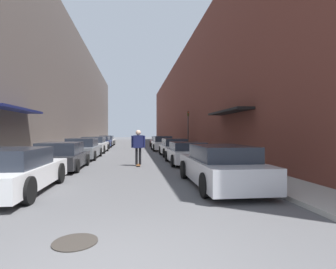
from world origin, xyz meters
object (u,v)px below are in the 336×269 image
parked_car_left_2 (83,149)px  parked_car_right_4 (159,142)px  parked_car_right_3 (162,144)px  parked_car_left_0 (13,171)px  parked_car_left_1 (62,157)px  parked_car_right_1 (187,153)px  traffic_light (188,126)px  parked_car_right_0 (220,166)px  manhole_cover (75,242)px  skateboarder (138,144)px  parked_car_left_3 (94,145)px  parked_car_left_5 (107,141)px  parked_car_right_2 (174,148)px  parked_car_left_4 (101,143)px

parked_car_left_2 → parked_car_right_4: bearing=63.9°
parked_car_right_3 → parked_car_right_4: (0.20, 5.57, -0.04)m
parked_car_left_0 → parked_car_left_1: size_ratio=1.09×
parked_car_right_1 → traffic_light: 10.54m
parked_car_right_0 → manhole_cover: parked_car_right_0 is taller
traffic_light → skateboarder: bearing=-114.4°
parked_car_left_3 → manhole_cover: 19.20m
parked_car_left_3 → parked_car_left_5: (-0.11, 11.55, -0.02)m
parked_car_right_3 → parked_car_right_2: bearing=-87.8°
parked_car_right_2 → skateboarder: skateboarder is taller
parked_car_left_0 → parked_car_right_3: bearing=70.3°
parked_car_left_5 → traffic_light: size_ratio=1.20×
skateboarder → parked_car_left_4: bearing=103.5°
parked_car_right_4 → manhole_cover: parked_car_right_4 is taller
parked_car_right_1 → skateboarder: (-2.69, -0.62, 0.56)m
parked_car_right_2 → manhole_cover: size_ratio=6.28×
parked_car_left_2 → traffic_light: bearing=37.6°
parked_car_left_2 → parked_car_left_4: (-0.18, 11.22, -0.01)m
parked_car_left_4 → parked_car_left_5: (0.00, 5.72, 0.00)m
parked_car_left_4 → skateboarder: skateboarder is taller
skateboarder → manhole_cover: (-1.15, -9.35, -1.14)m
parked_car_left_0 → parked_car_left_3: size_ratio=0.96×
parked_car_left_1 → parked_car_right_2: size_ratio=0.92×
parked_car_right_2 → skateboarder: size_ratio=2.36×
parked_car_left_4 → traffic_light: traffic_light is taller
parked_car_right_3 → traffic_light: 3.00m
parked_car_right_3 → traffic_light: traffic_light is taller
parked_car_left_0 → skateboarder: (3.65, 5.65, 0.53)m
parked_car_left_2 → parked_car_left_5: 16.94m
parked_car_left_0 → parked_car_right_0: parked_car_right_0 is taller
parked_car_left_4 → manhole_cover: 24.99m
parked_car_right_1 → parked_car_right_2: (0.02, 4.95, 0.02)m
parked_car_left_0 → parked_car_left_1: 4.85m
parked_car_left_0 → skateboarder: bearing=57.1°
parked_car_right_0 → traffic_light: bearing=81.8°
parked_car_right_1 → parked_car_left_4: bearing=113.3°
manhole_cover → traffic_light: size_ratio=0.19×
parked_car_left_3 → traffic_light: (8.50, 1.10, 1.68)m
parked_car_left_2 → parked_car_left_3: bearing=90.7°
parked_car_left_0 → parked_car_left_4: 21.15m
parked_car_left_0 → parked_car_right_1: (6.34, 6.27, -0.03)m
parked_car_right_3 → parked_car_right_0: bearing=-89.8°
parked_car_left_0 → parked_car_left_1: parked_car_left_0 is taller
parked_car_right_1 → skateboarder: 2.81m
parked_car_right_3 → traffic_light: bearing=-15.0°
parked_car_left_3 → skateboarder: (3.62, -9.67, 0.49)m
parked_car_left_2 → manhole_cover: bearing=-80.0°
parked_car_left_0 → parked_car_right_1: bearing=44.7°
parked_car_right_0 → parked_car_right_1: (0.15, 6.07, -0.06)m
parked_car_left_1 → parked_car_right_3: size_ratio=0.90×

